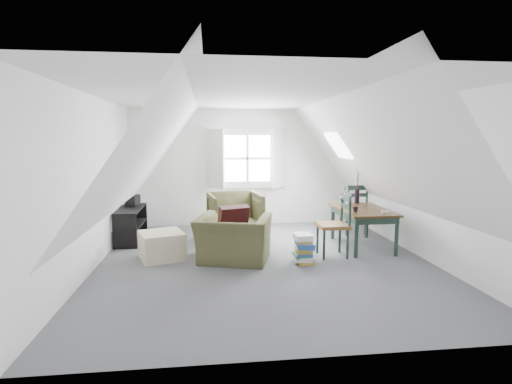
{
  "coord_description": "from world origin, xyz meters",
  "views": [
    {
      "loc": [
        -0.83,
        -5.88,
        1.87
      ],
      "look_at": [
        -0.06,
        0.6,
        1.0
      ],
      "focal_mm": 28.0,
      "sensor_mm": 36.0,
      "label": 1
    }
  ],
  "objects": [
    {
      "name": "floor",
      "position": [
        0.0,
        0.0,
        0.0
      ],
      "size": [
        5.5,
        5.5,
        0.0
      ],
      "primitive_type": "plane",
      "color": "#525358",
      "rests_on": "ground"
    },
    {
      "name": "ceiling",
      "position": [
        0.0,
        0.0,
        2.5
      ],
      "size": [
        5.5,
        5.5,
        0.0
      ],
      "primitive_type": "plane",
      "rotation": [
        3.14,
        0.0,
        0.0
      ],
      "color": "white",
      "rests_on": "wall_back"
    },
    {
      "name": "wall_back",
      "position": [
        0.0,
        2.75,
        1.25
      ],
      "size": [
        5.0,
        0.0,
        5.0
      ],
      "primitive_type": "plane",
      "rotation": [
        1.57,
        0.0,
        0.0
      ],
      "color": "white",
      "rests_on": "ground"
    },
    {
      "name": "wall_front",
      "position": [
        0.0,
        -2.75,
        1.25
      ],
      "size": [
        5.0,
        0.0,
        5.0
      ],
      "primitive_type": "plane",
      "rotation": [
        -1.57,
        0.0,
        0.0
      ],
      "color": "white",
      "rests_on": "ground"
    },
    {
      "name": "wall_left",
      "position": [
        -2.5,
        0.0,
        1.25
      ],
      "size": [
        0.0,
        5.5,
        5.5
      ],
      "primitive_type": "plane",
      "rotation": [
        1.57,
        0.0,
        1.57
      ],
      "color": "white",
      "rests_on": "ground"
    },
    {
      "name": "wall_right",
      "position": [
        2.5,
        0.0,
        1.25
      ],
      "size": [
        0.0,
        5.5,
        5.5
      ],
      "primitive_type": "plane",
      "rotation": [
        1.57,
        0.0,
        -1.57
      ],
      "color": "white",
      "rests_on": "ground"
    },
    {
      "name": "slope_left",
      "position": [
        -1.55,
        0.0,
        1.78
      ],
      "size": [
        3.19,
        5.5,
        4.48
      ],
      "primitive_type": "plane",
      "rotation": [
        0.0,
        2.19,
        0.0
      ],
      "color": "white",
      "rests_on": "wall_left"
    },
    {
      "name": "slope_right",
      "position": [
        1.55,
        0.0,
        1.78
      ],
      "size": [
        3.19,
        5.5,
        4.48
      ],
      "primitive_type": "plane",
      "rotation": [
        0.0,
        -2.19,
        0.0
      ],
      "color": "white",
      "rests_on": "wall_right"
    },
    {
      "name": "dormer_window",
      "position": [
        0.0,
        2.68,
        1.45
      ],
      "size": [
        1.71,
        0.35,
        1.3
      ],
      "color": "white",
      "rests_on": "wall_back"
    },
    {
      "name": "skylight",
      "position": [
        1.55,
        1.3,
        1.75
      ],
      "size": [
        0.35,
        0.75,
        0.47
      ],
      "primitive_type": "cube",
      "rotation": [
        0.0,
        0.95,
        0.0
      ],
      "color": "white",
      "rests_on": "slope_right"
    },
    {
      "name": "armchair_near",
      "position": [
        -0.47,
        0.08,
        0.0
      ],
      "size": [
        1.29,
        1.2,
        0.7
      ],
      "primitive_type": "imported",
      "rotation": [
        0.0,
        0.0,
        2.86
      ],
      "color": "#434325",
      "rests_on": "floor"
    },
    {
      "name": "armchair_far",
      "position": [
        -0.36,
        1.49,
        0.0
      ],
      "size": [
        1.06,
        1.09,
        0.88
      ],
      "primitive_type": "imported",
      "rotation": [
        0.0,
        0.0,
        0.14
      ],
      "color": "#434325",
      "rests_on": "floor"
    },
    {
      "name": "throw_pillow",
      "position": [
        -0.47,
        0.23,
        0.61
      ],
      "size": [
        0.53,
        0.42,
        0.49
      ],
      "primitive_type": "cube",
      "rotation": [
        0.31,
        0.0,
        0.34
      ],
      "color": "#330E10",
      "rests_on": "armchair_near"
    },
    {
      "name": "ottoman",
      "position": [
        -1.58,
        0.34,
        0.21
      ],
      "size": [
        0.81,
        0.81,
        0.42
      ],
      "primitive_type": "cube",
      "rotation": [
        0.0,
        0.0,
        0.33
      ],
      "color": "beige",
      "rests_on": "floor"
    },
    {
      "name": "dining_table",
      "position": [
        1.8,
        0.63,
        0.59
      ],
      "size": [
        0.81,
        1.35,
        0.68
      ],
      "rotation": [
        0.0,
        0.0,
        0.08
      ],
      "color": "#301E0C",
      "rests_on": "floor"
    },
    {
      "name": "demijohn",
      "position": [
        1.65,
        1.08,
        0.81
      ],
      "size": [
        0.23,
        0.23,
        0.32
      ],
      "rotation": [
        0.0,
        0.0,
        -0.25
      ],
      "color": "silver",
      "rests_on": "dining_table"
    },
    {
      "name": "vase_twigs",
      "position": [
        1.9,
        1.18,
        0.83
      ],
      "size": [
        0.09,
        0.1,
        0.68
      ],
      "rotation": [
        0.0,
        0.0,
        -0.04
      ],
      "color": "black",
      "rests_on": "dining_table"
    },
    {
      "name": "cup",
      "position": [
        1.55,
        0.33,
        0.68
      ],
      "size": [
        0.1,
        0.1,
        0.09
      ],
      "primitive_type": "imported",
      "rotation": [
        0.0,
        0.0,
        0.07
      ],
      "color": "black",
      "rests_on": "dining_table"
    },
    {
      "name": "paper_box",
      "position": [
        2.0,
        0.18,
        0.69
      ],
      "size": [
        0.13,
        0.1,
        0.04
      ],
      "primitive_type": "cube",
      "rotation": [
        0.0,
        0.0,
        -0.22
      ],
      "color": "white",
      "rests_on": "dining_table"
    },
    {
      "name": "dining_chair_far",
      "position": [
        2.01,
        1.6,
        0.52
      ],
      "size": [
        0.46,
        0.46,
        0.99
      ],
      "rotation": [
        0.0,
        0.0,
        3.11
      ],
      "color": "brown",
      "rests_on": "floor"
    },
    {
      "name": "dining_chair_near",
      "position": [
        1.16,
        0.16,
        0.52
      ],
      "size": [
        0.47,
        0.47,
        1.0
      ],
      "rotation": [
        0.0,
        0.0,
        -1.84
      ],
      "color": "brown",
      "rests_on": "floor"
    },
    {
      "name": "media_shelf",
      "position": [
        -2.27,
        1.51,
        0.28
      ],
      "size": [
        0.4,
        1.19,
        0.61
      ],
      "rotation": [
        0.0,
        0.0,
        0.06
      ],
      "color": "black",
      "rests_on": "floor"
    },
    {
      "name": "electronics_box",
      "position": [
        -2.27,
        1.8,
        0.7
      ],
      "size": [
        0.25,
        0.31,
        0.22
      ],
      "primitive_type": "cube",
      "rotation": [
        0.0,
        0.0,
        -0.24
      ],
      "color": "black",
      "rests_on": "media_shelf"
    },
    {
      "name": "magazine_stack",
      "position": [
        0.58,
        -0.14,
        0.22
      ],
      "size": [
        0.33,
        0.39,
        0.44
      ],
      "rotation": [
        0.0,
        0.0,
        -0.06
      ],
      "color": "#B29933",
      "rests_on": "floor"
    }
  ]
}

